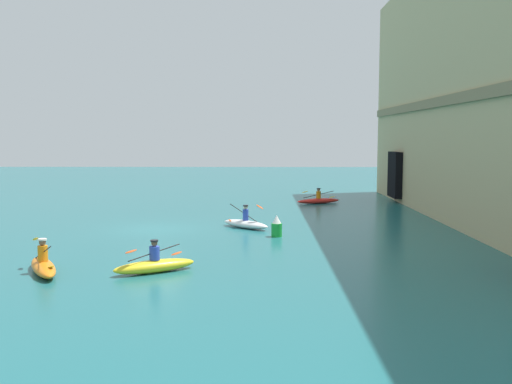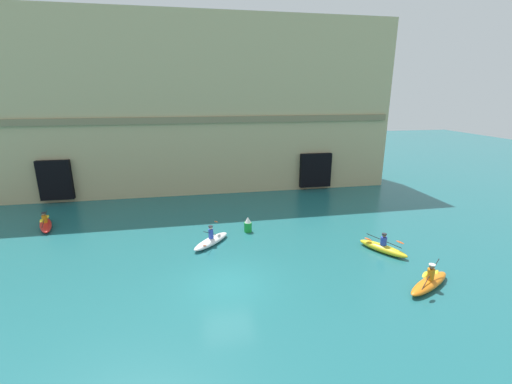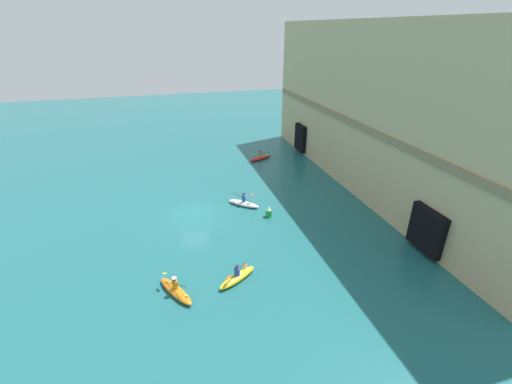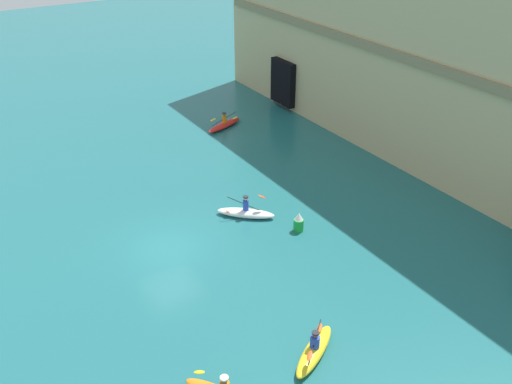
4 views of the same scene
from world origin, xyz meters
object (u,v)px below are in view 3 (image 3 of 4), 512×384
object	(u,v)px
kayak_yellow	(237,277)
kayak_red	(260,158)
kayak_orange	(176,290)
kayak_white	(244,203)
marker_buoy	(269,212)

from	to	relation	value
kayak_yellow	kayak_red	bearing A→B (deg)	-141.33
kayak_orange	kayak_red	size ratio (longest dim) A/B	0.96
kayak_white	kayak_red	bearing A→B (deg)	-71.41
marker_buoy	kayak_white	bearing A→B (deg)	-148.66
kayak_yellow	kayak_orange	distance (m)	3.83
kayak_yellow	kayak_white	bearing A→B (deg)	-137.39
kayak_yellow	kayak_red	distance (m)	21.97
kayak_orange	kayak_white	bearing A→B (deg)	-62.55
kayak_orange	kayak_red	world-z (taller)	kayak_orange
kayak_red	marker_buoy	world-z (taller)	kayak_red
kayak_red	marker_buoy	bearing A→B (deg)	-125.17
kayak_yellow	kayak_orange	xyz separation A→B (m)	(0.14, -3.83, -0.01)
kayak_white	kayak_yellow	bearing A→B (deg)	115.84
kayak_red	kayak_white	world-z (taller)	kayak_white
kayak_yellow	kayak_white	distance (m)	10.08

